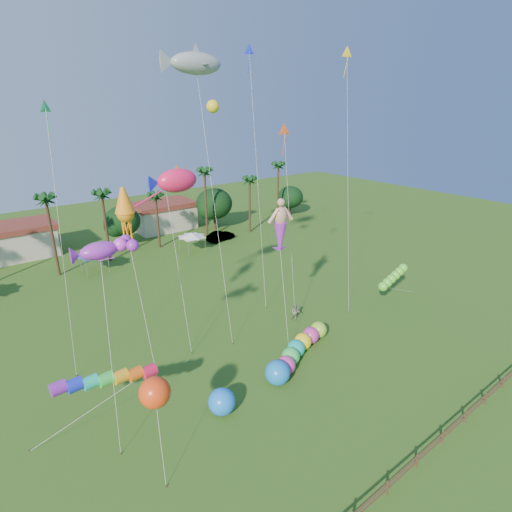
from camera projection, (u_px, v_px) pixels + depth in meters
ground at (340, 411)px, 28.79m from camera, size 160.00×160.00×0.00m
tree_line at (141, 218)px, 61.91m from camera, size 69.46×8.91×11.00m
buildings_row at (87, 231)px, 63.36m from camera, size 35.00×7.00×4.00m
tent_row at (94, 254)px, 51.31m from camera, size 31.00×4.00×0.60m
fence at (417, 459)px, 24.13m from camera, size 36.12×0.12×1.00m
car_b at (221, 236)px, 64.89m from camera, size 5.01×2.38×1.59m
spectator_b at (295, 312)px, 40.79m from camera, size 1.05×1.07×1.74m
caterpillar_inflatable at (296, 352)px, 34.27m from camera, size 9.58×4.86×2.00m
blue_ball at (222, 402)px, 28.32m from camera, size 1.95×1.95×1.95m
rainbow_tube at (126, 380)px, 26.57m from camera, size 9.46×2.32×3.96m
green_worm at (383, 286)px, 42.16m from camera, size 9.48×3.08×3.35m
orange_ball_kite at (155, 393)px, 22.81m from camera, size 2.11×2.85×6.22m
merman_kite at (280, 229)px, 35.38m from camera, size 3.06×4.73×12.74m
fish_kite at (177, 181)px, 34.44m from camera, size 5.74×5.67×15.75m
shark_kite at (196, 64)px, 33.52m from camera, size 6.36×7.34×25.11m
squid_kite at (125, 214)px, 29.46m from camera, size 1.88×5.85×15.25m
lobster_kite at (99, 251)px, 24.37m from camera, size 4.17×4.94×13.14m
delta_kite_red at (284, 133)px, 36.97m from camera, size 1.38×3.35×19.17m
delta_kite_yellow at (347, 59)px, 36.18m from camera, size 1.25×3.47×25.73m
delta_kite_green at (46, 114)px, 28.72m from camera, size 2.42×3.62×21.09m
delta_kite_blue at (250, 57)px, 38.43m from camera, size 1.85×4.76×26.22m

